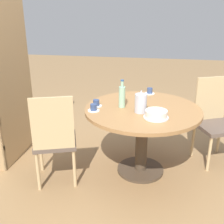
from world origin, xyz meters
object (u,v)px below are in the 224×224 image
chair_b (55,138)px  bookshelf (5,85)px  coffee_pot (141,102)px  cake_main (156,114)px  chair_a (214,119)px  cup_b (150,91)px  cup_c (94,108)px  cup_a (96,104)px  water_bottle (122,96)px

chair_b → bookshelf: bearing=-52.0°
coffee_pot → cake_main: 0.21m
chair_a → bookshelf: size_ratio=0.54×
cup_b → cup_c: 0.86m
chair_a → cup_a: size_ratio=8.26×
coffee_pot → cup_b: 0.64m
bookshelf → cup_c: 1.17m
chair_b → cup_a: size_ratio=8.26×
chair_b → water_bottle: bearing=-168.8°
water_bottle → cake_main: (-0.24, -0.36, -0.08)m
cup_a → coffee_pot: bearing=-101.1°
cup_a → chair_a: bearing=-70.8°
cup_a → water_bottle: bearing=-85.2°
cake_main → cup_a: 0.67m
chair_a → coffee_pot: chair_a is taller
cup_a → cup_b: 0.76m
water_bottle → cake_main: size_ratio=1.22×
water_bottle → cup_c: (-0.16, 0.27, -0.09)m
chair_a → cake_main: chair_a is taller
cup_c → bookshelf: bearing=74.7°
chair_b → bookshelf: bookshelf is taller
bookshelf → coffee_pot: bookshelf is taller
coffee_pot → water_bottle: size_ratio=0.77×
water_bottle → cup_b: water_bottle is taller
chair_a → chair_b: (-0.79, 1.66, 0.00)m
water_bottle → cup_a: bearing=94.8°
chair_a → bookshelf: bookshelf is taller
bookshelf → cake_main: bearing=77.5°
bookshelf → cake_main: (-0.39, -1.75, -0.10)m
coffee_pot → water_bottle: bearing=60.4°
water_bottle → cup_a: water_bottle is taller
bookshelf → cup_b: size_ratio=15.33×
bookshelf → cup_c: bookshelf is taller
bookshelf → coffee_pot: bearing=80.6°
chair_b → cup_a: (0.33, -0.36, 0.27)m
coffee_pot → cake_main: size_ratio=0.94×
cup_a → cup_c: (-0.14, -0.00, 0.00)m
coffee_pot → water_bottle: water_bottle is taller
coffee_pot → cup_c: coffee_pot is taller
chair_a → cake_main: (-0.67, 0.67, 0.28)m
bookshelf → cup_b: 1.70m
cake_main → cup_c: 0.63m
cup_a → cup_b: size_ratio=1.00×
chair_b → cake_main: size_ratio=4.11×
cake_main → cup_c: cake_main is taller
bookshelf → cup_a: bookshelf is taller
bookshelf → cup_a: size_ratio=15.33×
chair_b → cup_c: chair_b is taller
cup_b → bookshelf: bearing=102.5°
water_bottle → cup_b: bearing=-27.5°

